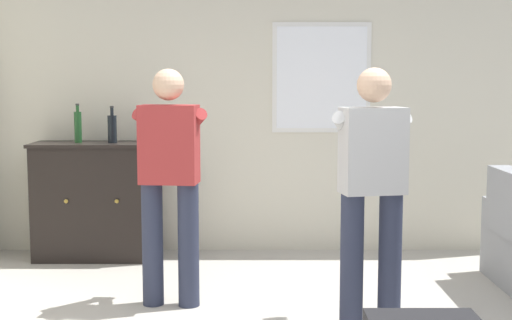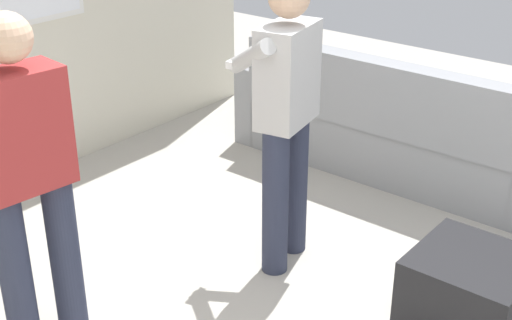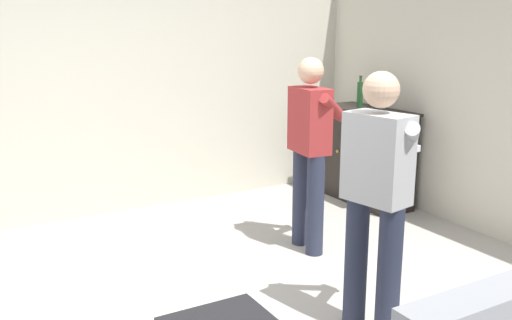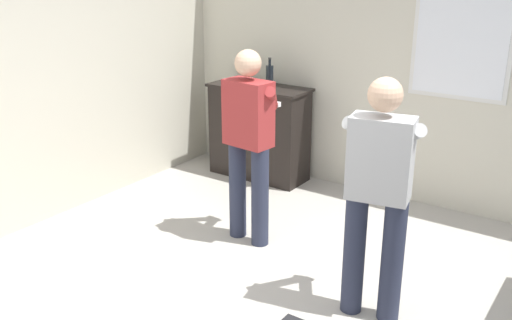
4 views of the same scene
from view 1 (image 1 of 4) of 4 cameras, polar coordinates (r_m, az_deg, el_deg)
The scene contains 6 objects.
wall_back_with_window at distance 6.67m, azimuth 1.72°, elevation 4.73°, with size 5.20×0.15×2.80m.
sideboard_cabinet at distance 6.56m, azimuth -12.31°, elevation -3.18°, with size 1.14×0.49×1.05m.
bottle_wine_green at distance 6.52m, azimuth -13.80°, elevation 2.64°, with size 0.07×0.07×0.35m.
bottle_liquor_amber at distance 6.43m, azimuth -11.17°, elevation 2.51°, with size 0.08×0.08×0.33m.
person_standing_left at distance 5.04m, azimuth -6.65°, elevation -1.20°, with size 0.55×0.50×1.68m.
person_standing_right at distance 4.62m, azimuth 9.49°, elevation -1.93°, with size 0.55×0.51×1.68m.
Camera 1 is at (-0.16, -4.01, 1.60)m, focal length 50.00 mm.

